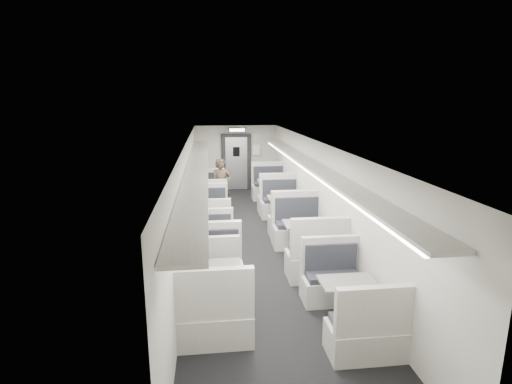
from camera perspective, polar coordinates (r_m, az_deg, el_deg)
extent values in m
cube|color=black|center=(9.47, -0.23, -7.95)|extent=(3.00, 12.00, 0.12)
cube|color=silver|center=(8.88, -0.24, 7.41)|extent=(3.00, 12.00, 0.12)
cube|color=beige|center=(15.02, -2.87, 4.92)|extent=(3.00, 0.12, 2.40)
cube|color=beige|center=(3.60, 11.81, -23.77)|extent=(3.00, 0.12, 2.40)
cube|color=beige|center=(9.05, -10.09, -0.78)|extent=(0.12, 12.00, 2.40)
cube|color=beige|center=(9.39, 9.27, -0.25)|extent=(0.12, 12.00, 2.40)
cube|color=silver|center=(12.00, -6.51, -2.08)|extent=(0.99, 0.55, 0.42)
cube|color=#23272E|center=(11.97, -6.54, -0.86)|extent=(0.88, 0.44, 0.09)
cube|color=silver|center=(11.68, -6.57, 0.21)|extent=(0.99, 0.11, 0.66)
cube|color=silver|center=(13.42, -6.56, -0.45)|extent=(0.99, 0.55, 0.42)
cube|color=#23272E|center=(13.33, -6.58, 0.60)|extent=(0.88, 0.44, 0.09)
cube|color=silver|center=(13.50, -6.62, 1.97)|extent=(0.99, 0.11, 0.66)
cylinder|color=silver|center=(12.68, -6.55, -0.73)|extent=(0.09, 0.09, 0.65)
cylinder|color=silver|center=(12.76, -6.51, -2.08)|extent=(0.34, 0.34, 0.03)
cube|color=gray|center=(12.60, -6.59, 0.86)|extent=(0.82, 0.56, 0.04)
cube|color=silver|center=(9.88, -6.42, -5.48)|extent=(0.96, 0.54, 0.41)
cube|color=#23272E|center=(9.83, -6.46, -4.04)|extent=(0.86, 0.43, 0.09)
cube|color=silver|center=(9.54, -6.49, -2.87)|extent=(0.96, 0.11, 0.64)
cube|color=silver|center=(11.24, -6.48, -3.17)|extent=(0.96, 0.54, 0.41)
cube|color=#23272E|center=(11.15, -6.51, -1.98)|extent=(0.86, 0.43, 0.09)
cube|color=silver|center=(11.29, -6.56, -0.35)|extent=(0.96, 0.11, 0.64)
cylinder|color=silver|center=(10.53, -6.47, -3.68)|extent=(0.09, 0.09, 0.63)
cylinder|color=silver|center=(10.62, -6.43, -5.23)|extent=(0.33, 0.33, 0.03)
cube|color=gray|center=(10.43, -6.52, -1.84)|extent=(0.80, 0.55, 0.04)
cube|color=silver|center=(7.42, -6.24, -11.99)|extent=(0.97, 0.54, 0.41)
cube|color=#23272E|center=(7.34, -6.29, -10.13)|extent=(0.86, 0.43, 0.09)
cube|color=silver|center=(7.03, -6.33, -8.80)|extent=(0.97, 0.11, 0.64)
cube|color=silver|center=(8.73, -6.35, -8.04)|extent=(0.97, 0.54, 0.41)
cube|color=#23272E|center=(8.62, -6.39, -6.55)|extent=(0.86, 0.43, 0.09)
cube|color=silver|center=(8.74, -6.45, -4.37)|extent=(0.97, 0.11, 0.64)
cylinder|color=silver|center=(8.03, -6.32, -9.14)|extent=(0.09, 0.09, 0.63)
cylinder|color=silver|center=(8.15, -6.27, -11.10)|extent=(0.33, 0.33, 0.03)
cube|color=gray|center=(7.90, -6.38, -6.78)|extent=(0.80, 0.55, 0.04)
cube|color=silver|center=(5.97, -6.05, -18.40)|extent=(1.10, 0.61, 0.47)
cube|color=#23272E|center=(5.85, -6.13, -15.87)|extent=(0.97, 0.49, 0.10)
cube|color=silver|center=(5.48, -6.17, -14.31)|extent=(1.10, 0.12, 0.72)
cube|color=silver|center=(7.39, -6.24, -11.85)|extent=(1.10, 0.61, 0.47)
cube|color=#23272E|center=(7.25, -6.30, -9.92)|extent=(0.97, 0.49, 0.10)
cube|color=silver|center=(7.37, -6.38, -6.92)|extent=(1.10, 0.12, 0.72)
cylinder|color=silver|center=(6.61, -6.19, -13.83)|extent=(0.10, 0.10, 0.71)
cylinder|color=silver|center=(6.77, -6.11, -16.41)|extent=(0.37, 0.37, 0.03)
cube|color=gray|center=(6.44, -6.28, -10.67)|extent=(0.91, 0.62, 0.04)
cube|color=silver|center=(12.03, 3.06, -1.82)|extent=(1.15, 0.64, 0.49)
cube|color=#23272E|center=(11.99, 3.05, -0.40)|extent=(1.02, 0.51, 0.11)
cube|color=silver|center=(11.66, 3.29, 0.86)|extent=(1.15, 0.13, 0.76)
cube|color=silver|center=(13.65, 1.86, 0.01)|extent=(1.15, 0.64, 0.49)
cube|color=#23272E|center=(13.56, 1.89, 1.21)|extent=(1.02, 0.51, 0.11)
cube|color=silver|center=(13.75, 1.73, 2.76)|extent=(1.15, 0.13, 0.76)
cylinder|color=silver|center=(12.81, 2.43, -0.28)|extent=(0.11, 0.11, 0.75)
cylinder|color=silver|center=(12.89, 2.41, -1.83)|extent=(0.39, 0.39, 0.03)
cube|color=gray|center=(12.72, 2.45, 1.55)|extent=(0.96, 0.65, 0.04)
cube|color=silver|center=(10.07, 5.08, -4.90)|extent=(1.12, 0.62, 0.47)
cube|color=#23272E|center=(10.01, 5.07, -3.27)|extent=(0.99, 0.50, 0.11)
cube|color=silver|center=(9.68, 5.42, -1.90)|extent=(1.12, 0.13, 0.74)
cube|color=silver|center=(11.61, 3.43, -2.41)|extent=(1.12, 0.62, 0.47)
cube|color=#23272E|center=(11.51, 3.48, -1.06)|extent=(0.99, 0.50, 0.11)
cube|color=silver|center=(11.68, 3.28, 0.75)|extent=(1.12, 0.13, 0.74)
cylinder|color=silver|center=(10.80, 4.20, -2.93)|extent=(0.11, 0.11, 0.73)
cylinder|color=silver|center=(10.90, 4.17, -4.68)|extent=(0.38, 0.38, 0.03)
cube|color=gray|center=(10.69, 4.24, -0.84)|extent=(0.93, 0.63, 0.04)
cube|color=silver|center=(7.84, 8.76, -10.31)|extent=(1.16, 0.65, 0.49)
cube|color=#23272E|center=(7.75, 8.77, -8.17)|extent=(1.03, 0.52, 0.11)
cube|color=silver|center=(7.40, 9.41, -6.53)|extent=(1.16, 0.13, 0.77)
cube|color=silver|center=(9.39, 5.99, -6.21)|extent=(1.16, 0.65, 0.49)
cube|color=#23272E|center=(9.26, 6.07, -4.51)|extent=(1.03, 0.52, 0.11)
cube|color=silver|center=(9.42, 5.76, -2.11)|extent=(1.16, 0.13, 0.77)
cylinder|color=silver|center=(8.56, 7.27, -7.26)|extent=(0.11, 0.11, 0.76)
cylinder|color=silver|center=(8.69, 7.20, -9.50)|extent=(0.40, 0.40, 0.03)
cube|color=gray|center=(8.42, 7.35, -4.56)|extent=(0.97, 0.66, 0.04)
cube|color=silver|center=(5.86, 15.30, -19.73)|extent=(1.00, 0.56, 0.43)
cube|color=#23272E|center=(5.75, 15.36, -17.40)|extent=(0.89, 0.44, 0.09)
cube|color=silver|center=(5.42, 16.48, -16.00)|extent=(1.00, 0.11, 0.66)
cube|color=silver|center=(7.06, 10.76, -13.47)|extent=(1.00, 0.56, 0.43)
cube|color=#23272E|center=(6.92, 10.93, -11.65)|extent=(0.89, 0.44, 0.09)
cube|color=silver|center=(7.01, 10.46, -8.77)|extent=(1.00, 0.11, 0.66)
cylinder|color=silver|center=(6.39, 12.84, -15.43)|extent=(0.09, 0.09, 0.65)
cylinder|color=silver|center=(6.54, 12.69, -17.83)|extent=(0.34, 0.34, 0.03)
cube|color=gray|center=(6.23, 13.01, -12.49)|extent=(0.83, 0.57, 0.04)
imported|color=black|center=(11.93, -4.98, 0.86)|extent=(0.65, 0.48, 1.64)
cube|color=black|center=(12.35, -8.94, 3.68)|extent=(0.02, 1.18, 0.84)
cube|color=black|center=(10.18, -9.36, 1.66)|extent=(0.02, 1.18, 0.84)
cube|color=black|center=(8.04, -10.01, -1.44)|extent=(0.02, 1.18, 0.84)
cube|color=black|center=(5.94, -11.13, -6.76)|extent=(0.02, 1.18, 0.84)
cube|color=silver|center=(8.60, -8.40, 3.45)|extent=(0.46, 10.40, 0.05)
cube|color=white|center=(8.60, -7.05, 3.16)|extent=(0.05, 10.20, 0.04)
cube|color=silver|center=(8.89, 8.10, 3.77)|extent=(0.46, 10.40, 0.05)
cube|color=white|center=(8.85, 6.84, 3.44)|extent=(0.05, 10.20, 0.04)
cube|color=black|center=(14.93, -2.83, 4.28)|extent=(1.10, 0.10, 2.10)
cube|color=silver|center=(14.90, -2.82, 4.08)|extent=(0.80, 0.05, 1.95)
cube|color=black|center=(14.80, -2.83, 5.77)|extent=(0.25, 0.02, 0.35)
cube|color=black|center=(14.30, -2.75, 8.86)|extent=(0.62, 0.10, 0.16)
cube|color=white|center=(14.24, -2.73, 8.84)|extent=(0.54, 0.02, 0.10)
cube|color=white|center=(14.91, 0.05, 6.04)|extent=(0.32, 0.02, 0.40)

